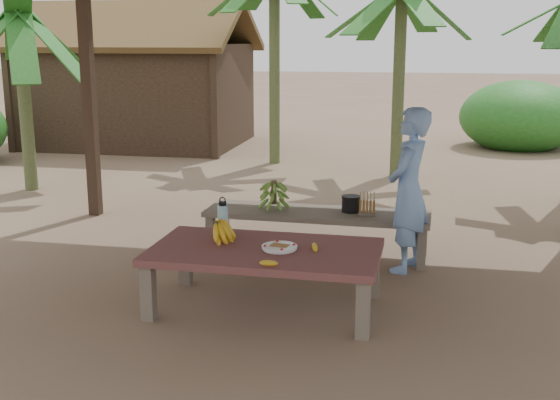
% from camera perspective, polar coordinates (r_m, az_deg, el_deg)
% --- Properties ---
extents(ground, '(80.00, 80.00, 0.00)m').
position_cam_1_polar(ground, '(5.95, 0.36, -7.79)').
color(ground, brown).
rests_on(ground, ground).
extents(work_table, '(1.82, 1.03, 0.50)m').
position_cam_1_polar(work_table, '(5.55, -1.22, -4.58)').
color(work_table, brown).
rests_on(work_table, ground).
extents(bench, '(2.22, 0.67, 0.45)m').
position_cam_1_polar(bench, '(6.92, 3.03, -1.37)').
color(bench, brown).
rests_on(bench, ground).
extents(ripe_banana_bunch, '(0.32, 0.28, 0.18)m').
position_cam_1_polar(ripe_banana_bunch, '(5.74, -5.22, -2.43)').
color(ripe_banana_bunch, yellow).
rests_on(ripe_banana_bunch, work_table).
extents(plate, '(0.28, 0.28, 0.04)m').
position_cam_1_polar(plate, '(5.49, -0.04, -3.87)').
color(plate, white).
rests_on(plate, work_table).
extents(loose_banana_front, '(0.15, 0.10, 0.04)m').
position_cam_1_polar(loose_banana_front, '(5.10, -0.92, -5.15)').
color(loose_banana_front, yellow).
rests_on(loose_banana_front, work_table).
extents(loose_banana_side, '(0.08, 0.16, 0.04)m').
position_cam_1_polar(loose_banana_side, '(5.49, 2.85, -3.86)').
color(loose_banana_side, yellow).
rests_on(loose_banana_side, work_table).
extents(water_flask, '(0.09, 0.09, 0.33)m').
position_cam_1_polar(water_flask, '(5.90, -4.67, -1.53)').
color(water_flask, '#3FA5C6').
rests_on(water_flask, work_table).
extents(green_banana_stalk, '(0.27, 0.27, 0.30)m').
position_cam_1_polar(green_banana_stalk, '(6.96, -0.50, 0.47)').
color(green_banana_stalk, '#598C2D').
rests_on(green_banana_stalk, bench).
extents(cooking_pot, '(0.18, 0.18, 0.15)m').
position_cam_1_polar(cooking_pot, '(6.90, 5.79, -0.35)').
color(cooking_pot, black).
rests_on(cooking_pot, bench).
extents(skewer_rack, '(0.18, 0.09, 0.24)m').
position_cam_1_polar(skewer_rack, '(6.77, 7.10, -0.27)').
color(skewer_rack, '#A57F47').
rests_on(skewer_rack, bench).
extents(woman, '(0.52, 0.64, 1.52)m').
position_cam_1_polar(woman, '(6.50, 10.40, 0.78)').
color(woman, '#7198D6').
rests_on(woman, ground).
extents(hut, '(4.40, 3.43, 2.85)m').
position_cam_1_polar(hut, '(14.59, -11.30, 8.81)').
color(hut, black).
rests_on(hut, ground).
extents(banana_plant_n, '(1.80, 1.80, 3.12)m').
position_cam_1_polar(banana_plant_n, '(10.99, 9.86, 15.55)').
color(banana_plant_n, '#596638').
rests_on(banana_plant_n, ground).
extents(banana_plant_w, '(1.80, 1.80, 2.66)m').
position_cam_1_polar(banana_plant_w, '(10.43, -20.43, 12.63)').
color(banana_plant_w, '#596638').
rests_on(banana_plant_w, ground).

